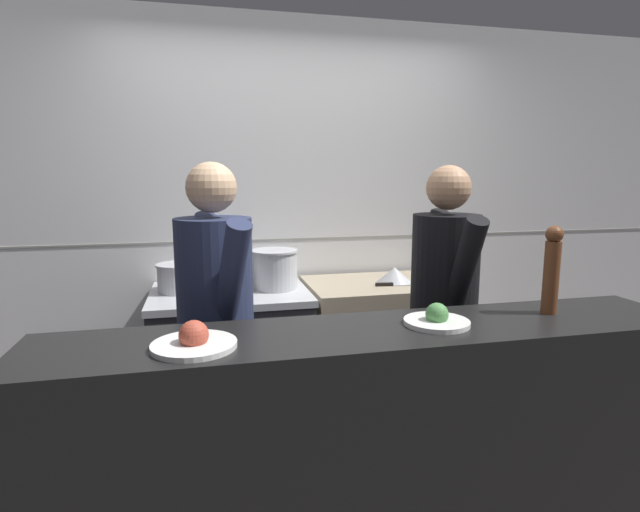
{
  "coord_description": "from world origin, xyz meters",
  "views": [
    {
      "loc": [
        -0.61,
        -1.88,
        1.59
      ],
      "look_at": [
        0.0,
        0.71,
        1.15
      ],
      "focal_mm": 28.0,
      "sensor_mm": 36.0,
      "label": 1
    }
  ],
  "objects_px": {
    "chef_sous": "(443,311)",
    "plated_dish_appetiser": "(437,319)",
    "stock_pot": "(179,277)",
    "mixing_bowl_steel": "(394,275)",
    "chefs_knife": "(399,285)",
    "sauce_pot": "(226,273)",
    "pepper_mill": "(552,268)",
    "chef_head_cook": "(216,327)",
    "oven_range": "(232,362)",
    "braising_pot": "(274,268)",
    "plated_dish_main": "(194,341)"
  },
  "relations": [
    {
      "from": "sauce_pot",
      "to": "braising_pot",
      "type": "height_order",
      "value": "braising_pot"
    },
    {
      "from": "chefs_knife",
      "to": "pepper_mill",
      "type": "bearing_deg",
      "value": -81.86
    },
    {
      "from": "chefs_knife",
      "to": "chef_sous",
      "type": "distance_m",
      "value": 0.61
    },
    {
      "from": "chef_head_cook",
      "to": "stock_pot",
      "type": "bearing_deg",
      "value": 85.7
    },
    {
      "from": "braising_pot",
      "to": "plated_dish_main",
      "type": "bearing_deg",
      "value": -108.32
    },
    {
      "from": "chef_head_cook",
      "to": "plated_dish_appetiser",
      "type": "bearing_deg",
      "value": -52.74
    },
    {
      "from": "oven_range",
      "to": "plated_dish_appetiser",
      "type": "bearing_deg",
      "value": -62.21
    },
    {
      "from": "stock_pot",
      "to": "chefs_knife",
      "type": "xyz_separation_m",
      "value": [
        1.33,
        -0.17,
        -0.08
      ]
    },
    {
      "from": "chef_sous",
      "to": "plated_dish_appetiser",
      "type": "bearing_deg",
      "value": -116.5
    },
    {
      "from": "sauce_pot",
      "to": "pepper_mill",
      "type": "bearing_deg",
      "value": -45.74
    },
    {
      "from": "plated_dish_appetiser",
      "to": "oven_range",
      "type": "bearing_deg",
      "value": 117.79
    },
    {
      "from": "oven_range",
      "to": "chef_head_cook",
      "type": "relative_size",
      "value": 0.56
    },
    {
      "from": "stock_pot",
      "to": "plated_dish_appetiser",
      "type": "distance_m",
      "value": 1.68
    },
    {
      "from": "plated_dish_appetiser",
      "to": "pepper_mill",
      "type": "xyz_separation_m",
      "value": [
        0.51,
        0.04,
        0.16
      ]
    },
    {
      "from": "mixing_bowl_steel",
      "to": "plated_dish_appetiser",
      "type": "relative_size",
      "value": 0.93
    },
    {
      "from": "sauce_pot",
      "to": "chef_head_cook",
      "type": "xyz_separation_m",
      "value": [
        -0.08,
        -0.73,
        -0.1
      ]
    },
    {
      "from": "oven_range",
      "to": "stock_pot",
      "type": "bearing_deg",
      "value": 170.88
    },
    {
      "from": "sauce_pot",
      "to": "plated_dish_appetiser",
      "type": "distance_m",
      "value": 1.47
    },
    {
      "from": "plated_dish_appetiser",
      "to": "mixing_bowl_steel",
      "type": "bearing_deg",
      "value": 74.99
    },
    {
      "from": "mixing_bowl_steel",
      "to": "plated_dish_appetiser",
      "type": "height_order",
      "value": "plated_dish_appetiser"
    },
    {
      "from": "stock_pot",
      "to": "plated_dish_main",
      "type": "relative_size",
      "value": 0.94
    },
    {
      "from": "chefs_knife",
      "to": "chef_head_cook",
      "type": "bearing_deg",
      "value": -150.52
    },
    {
      "from": "stock_pot",
      "to": "pepper_mill",
      "type": "height_order",
      "value": "pepper_mill"
    },
    {
      "from": "oven_range",
      "to": "plated_dish_appetiser",
      "type": "xyz_separation_m",
      "value": [
        0.69,
        -1.31,
        0.61
      ]
    },
    {
      "from": "stock_pot",
      "to": "chef_sous",
      "type": "relative_size",
      "value": 0.16
    },
    {
      "from": "stock_pot",
      "to": "mixing_bowl_steel",
      "type": "bearing_deg",
      "value": -2.99
    },
    {
      "from": "sauce_pot",
      "to": "pepper_mill",
      "type": "xyz_separation_m",
      "value": [
        1.22,
        -1.25,
        0.21
      ]
    },
    {
      "from": "stock_pot",
      "to": "plated_dish_appetiser",
      "type": "bearing_deg",
      "value": -54.07
    },
    {
      "from": "mixing_bowl_steel",
      "to": "stock_pot",
      "type": "bearing_deg",
      "value": 177.01
    },
    {
      "from": "plated_dish_appetiser",
      "to": "chef_head_cook",
      "type": "height_order",
      "value": "chef_head_cook"
    },
    {
      "from": "oven_range",
      "to": "mixing_bowl_steel",
      "type": "bearing_deg",
      "value": -1.24
    },
    {
      "from": "stock_pot",
      "to": "pepper_mill",
      "type": "distance_m",
      "value": 2.0
    },
    {
      "from": "oven_range",
      "to": "sauce_pot",
      "type": "bearing_deg",
      "value": -126.17
    },
    {
      "from": "sauce_pot",
      "to": "plated_dish_appetiser",
      "type": "relative_size",
      "value": 1.07
    },
    {
      "from": "mixing_bowl_steel",
      "to": "chefs_knife",
      "type": "xyz_separation_m",
      "value": [
        -0.0,
        -0.1,
        -0.04
      ]
    },
    {
      "from": "chef_sous",
      "to": "oven_range",
      "type": "bearing_deg",
      "value": 147.41
    },
    {
      "from": "stock_pot",
      "to": "chef_head_cook",
      "type": "distance_m",
      "value": 0.83
    },
    {
      "from": "plated_dish_main",
      "to": "oven_range",
      "type": "bearing_deg",
      "value": 82.4
    },
    {
      "from": "chef_head_cook",
      "to": "pepper_mill",
      "type": "bearing_deg",
      "value": -39.37
    },
    {
      "from": "oven_range",
      "to": "mixing_bowl_steel",
      "type": "xyz_separation_m",
      "value": [
        1.04,
        -0.02,
        0.5
      ]
    },
    {
      "from": "sauce_pot",
      "to": "plated_dish_main",
      "type": "bearing_deg",
      "value": -96.98
    },
    {
      "from": "plated_dish_appetiser",
      "to": "chef_sous",
      "type": "bearing_deg",
      "value": 60.5
    },
    {
      "from": "pepper_mill",
      "to": "chef_head_cook",
      "type": "distance_m",
      "value": 1.43
    },
    {
      "from": "braising_pot",
      "to": "plated_dish_main",
      "type": "distance_m",
      "value": 1.44
    },
    {
      "from": "stock_pot",
      "to": "chefs_knife",
      "type": "height_order",
      "value": "stock_pot"
    },
    {
      "from": "sauce_pot",
      "to": "mixing_bowl_steel",
      "type": "relative_size",
      "value": 1.15
    },
    {
      "from": "plated_dish_appetiser",
      "to": "pepper_mill",
      "type": "height_order",
      "value": "pepper_mill"
    },
    {
      "from": "stock_pot",
      "to": "plated_dish_appetiser",
      "type": "relative_size",
      "value": 1.06
    },
    {
      "from": "chef_head_cook",
      "to": "chefs_knife",
      "type": "bearing_deg",
      "value": 11.68
    },
    {
      "from": "chef_sous",
      "to": "mixing_bowl_steel",
      "type": "bearing_deg",
      "value": 91.64
    }
  ]
}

